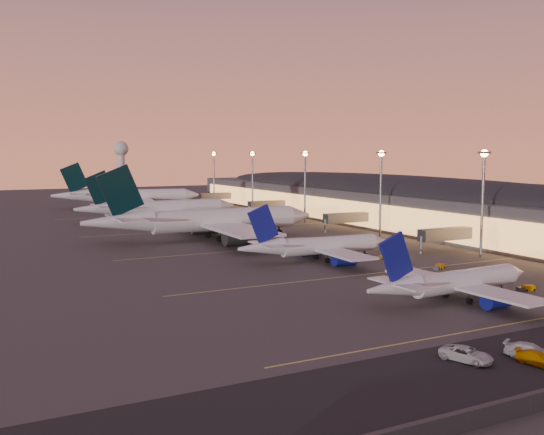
{
  "coord_description": "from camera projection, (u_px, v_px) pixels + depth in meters",
  "views": [
    {
      "loc": [
        -75.29,
        -106.27,
        24.87
      ],
      "look_at": [
        2.0,
        45.0,
        7.0
      ],
      "focal_mm": 40.0,
      "sensor_mm": 36.0,
      "label": 1
    }
  ],
  "objects": [
    {
      "name": "radar_tower",
      "position": [
        121.0,
        159.0,
        363.28
      ],
      "size": [
        9.0,
        9.0,
        32.5
      ],
      "color": "silver",
      "rests_on": "ground"
    },
    {
      "name": "ground",
      "position": [
        358.0,
        269.0,
        130.79
      ],
      "size": [
        700.0,
        700.0,
        0.0
      ],
      "primitive_type": "plane",
      "color": "#3C3937"
    },
    {
      "name": "baggage_tug_c",
      "position": [
        382.0,
        258.0,
        143.11
      ],
      "size": [
        3.63,
        2.0,
        1.02
      ],
      "rotation": [
        0.0,
        0.0,
        -0.19
      ],
      "color": "#D38500",
      "rests_on": "ground"
    },
    {
      "name": "baggage_tug_a",
      "position": [
        526.0,
        288.0,
        110.53
      ],
      "size": [
        3.45,
        1.96,
        0.97
      ],
      "rotation": [
        0.0,
        0.0,
        -0.21
      ],
      "color": "#D38500",
      "rests_on": "ground"
    },
    {
      "name": "airliner_wide_near",
      "position": [
        205.0,
        221.0,
        174.31
      ],
      "size": [
        69.09,
        62.7,
        22.17
      ],
      "rotation": [
        0.0,
        0.0,
        -0.01
      ],
      "color": "silver",
      "rests_on": "ground"
    },
    {
      "name": "service_van_c",
      "position": [
        531.0,
        351.0,
        73.95
      ],
      "size": [
        5.14,
        6.59,
        1.78
      ],
      "primitive_type": "imported",
      "rotation": [
        0.0,
        0.0,
        0.5
      ],
      "color": "silver",
      "rests_on": "ground"
    },
    {
      "name": "airliner_narrow_north",
      "position": [
        316.0,
        246.0,
        140.17
      ],
      "size": [
        38.73,
        34.55,
        13.86
      ],
      "rotation": [
        0.0,
        0.0,
        -0.04
      ],
      "color": "silver",
      "rests_on": "ground"
    },
    {
      "name": "airliner_wide_far",
      "position": [
        128.0,
        196.0,
        277.7
      ],
      "size": [
        66.15,
        61.01,
        21.22
      ],
      "rotation": [
        0.0,
        0.0,
        -0.17
      ],
      "color": "silver",
      "rests_on": "ground"
    },
    {
      "name": "terminal_building",
      "position": [
        383.0,
        198.0,
        222.03
      ],
      "size": [
        56.35,
        255.0,
        17.46
      ],
      "color": "#47484C",
      "rests_on": "ground"
    },
    {
      "name": "baggage_tug_d",
      "position": [
        439.0,
        267.0,
        131.19
      ],
      "size": [
        3.71,
        2.76,
        1.04
      ],
      "rotation": [
        0.0,
        0.0,
        0.46
      ],
      "color": "#D38500",
      "rests_on": "ground"
    },
    {
      "name": "service_van_b",
      "position": [
        538.0,
        359.0,
        71.45
      ],
      "size": [
        3.15,
        5.68,
        1.56
      ],
      "primitive_type": "imported",
      "rotation": [
        0.0,
        0.0,
        0.19
      ],
      "color": "#D38500",
      "rests_on": "ground"
    },
    {
      "name": "service_van_a",
      "position": [
        466.0,
        354.0,
        72.79
      ],
      "size": [
        5.02,
        6.98,
        1.76
      ],
      "primitive_type": "imported",
      "rotation": [
        0.0,
        0.0,
        0.37
      ],
      "color": "silver",
      "rests_on": "ground"
    },
    {
      "name": "lane_markings",
      "position": [
        274.0,
        245.0,
        166.21
      ],
      "size": [
        90.0,
        180.36,
        0.0
      ],
      "color": "#D8C659",
      "rests_on": "ground"
    },
    {
      "name": "airliner_narrow_south",
      "position": [
        452.0,
        283.0,
        101.9
      ],
      "size": [
        35.74,
        31.91,
        12.78
      ],
      "rotation": [
        0.0,
        0.0,
        0.05
      ],
      "color": "silver",
      "rests_on": "ground"
    },
    {
      "name": "light_masts",
      "position": [
        335.0,
        176.0,
        202.8
      ],
      "size": [
        2.2,
        217.2,
        25.9
      ],
      "color": "gray",
      "rests_on": "ground"
    },
    {
      "name": "airliner_wide_mid",
      "position": [
        159.0,
        208.0,
        221.91
      ],
      "size": [
        59.83,
        54.25,
        19.21
      ],
      "rotation": [
        0.0,
        0.0,
        -0.0
      ],
      "color": "silver",
      "rests_on": "ground"
    },
    {
      "name": "baggage_tug_b",
      "position": [
        474.0,
        279.0,
        118.16
      ],
      "size": [
        3.59,
        1.96,
        1.01
      ],
      "rotation": [
        0.0,
        0.0,
        0.19
      ],
      "color": "#D38500",
      "rests_on": "ground"
    }
  ]
}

